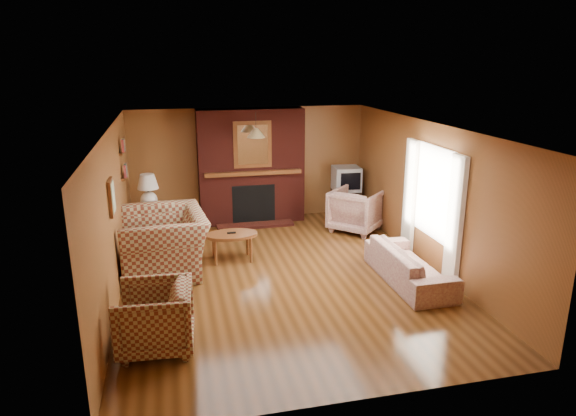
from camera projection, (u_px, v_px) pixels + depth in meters
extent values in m
plane|color=#48290F|center=(282.00, 276.00, 8.31)|extent=(6.50, 6.50, 0.00)
plane|color=silver|center=(282.00, 127.00, 7.63)|extent=(6.50, 6.50, 0.00)
plane|color=#94562E|center=(249.00, 164.00, 11.01)|extent=(6.50, 0.00, 6.50)
plane|color=#94562E|center=(355.00, 295.00, 4.93)|extent=(6.50, 0.00, 6.50)
plane|color=#94562E|center=(114.00, 215.00, 7.43)|extent=(0.00, 6.50, 6.50)
plane|color=#94562E|center=(429.00, 195.00, 8.51)|extent=(0.00, 6.50, 6.50)
cube|color=#48140F|center=(251.00, 166.00, 10.77)|extent=(2.20, 0.50, 2.40)
cube|color=black|center=(254.00, 204.00, 10.77)|extent=(0.90, 0.06, 0.80)
cube|color=#48140F|center=(255.00, 225.00, 10.73)|extent=(1.60, 0.35, 0.06)
cube|color=brown|center=(253.00, 173.00, 10.54)|extent=(2.00, 0.18, 0.08)
cube|color=brown|center=(252.00, 145.00, 10.41)|extent=(0.78, 0.05, 0.95)
cube|color=white|center=(253.00, 145.00, 10.38)|extent=(0.62, 0.02, 0.80)
cube|color=beige|center=(455.00, 221.00, 7.66)|extent=(0.08, 0.35, 2.00)
cube|color=beige|center=(410.00, 196.00, 9.06)|extent=(0.08, 0.35, 2.00)
cube|color=white|center=(434.00, 192.00, 8.29)|extent=(0.03, 1.10, 1.50)
cube|color=brown|center=(124.00, 177.00, 9.17)|extent=(0.06, 0.55, 0.04)
cube|color=brown|center=(122.00, 152.00, 9.04)|extent=(0.06, 0.55, 0.04)
cube|color=brown|center=(111.00, 197.00, 7.05)|extent=(0.04, 0.40, 0.50)
cube|color=white|center=(113.00, 197.00, 7.06)|extent=(0.01, 0.32, 0.42)
cylinder|color=black|center=(256.00, 121.00, 9.83)|extent=(0.01, 0.01, 0.35)
cone|color=#C27E4D|center=(256.00, 133.00, 9.89)|extent=(0.36, 0.36, 0.18)
imported|color=#602619|center=(163.00, 243.00, 8.35)|extent=(1.49, 1.67, 1.01)
imported|color=#602619|center=(155.00, 318.00, 6.13)|extent=(0.95, 0.93, 0.82)
imported|color=beige|center=(409.00, 265.00, 8.03)|extent=(0.76, 1.92, 0.56)
imported|color=beige|center=(356.00, 210.00, 10.38)|extent=(1.31, 1.31, 0.85)
ellipsoid|color=brown|center=(232.00, 235.00, 8.82)|extent=(0.90, 0.56, 0.05)
cube|color=black|center=(231.00, 233.00, 8.81)|extent=(0.15, 0.05, 0.02)
cylinder|color=brown|center=(248.00, 243.00, 9.13)|extent=(0.05, 0.05, 0.44)
cylinder|color=brown|center=(214.00, 246.00, 9.00)|extent=(0.05, 0.05, 0.44)
cylinder|color=brown|center=(251.00, 250.00, 8.79)|extent=(0.05, 0.05, 0.44)
cylinder|color=brown|center=(216.00, 253.00, 8.66)|extent=(0.05, 0.05, 0.44)
cube|color=brown|center=(151.00, 222.00, 10.06)|extent=(0.47, 0.47, 0.59)
sphere|color=white|center=(149.00, 200.00, 9.93)|extent=(0.32, 0.32, 0.32)
cylinder|color=black|center=(148.00, 191.00, 9.88)|extent=(0.03, 0.03, 0.10)
cone|color=white|center=(147.00, 181.00, 9.83)|extent=(0.41, 0.41, 0.28)
cube|color=black|center=(345.00, 204.00, 11.28)|extent=(0.60, 0.55, 0.62)
cube|color=#A4A7AC|center=(346.00, 179.00, 11.12)|extent=(0.60, 0.58, 0.52)
cube|color=black|center=(351.00, 181.00, 10.86)|extent=(0.43, 0.05, 0.37)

